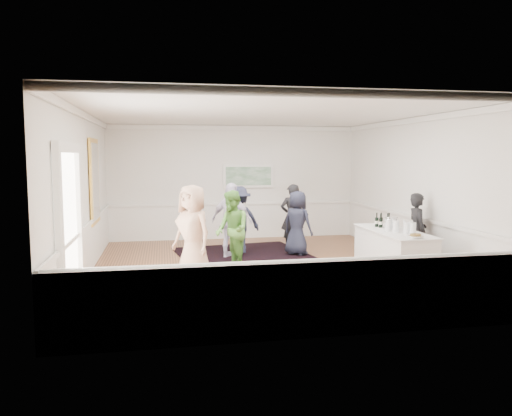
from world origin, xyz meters
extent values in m
plane|color=brown|center=(0.00, 0.00, 0.00)|extent=(8.00, 8.00, 0.00)
cube|color=white|center=(0.00, 0.00, 3.20)|extent=(7.00, 8.00, 0.02)
cube|color=white|center=(-3.50, 0.00, 1.60)|extent=(0.02, 8.00, 3.20)
cube|color=white|center=(3.50, 0.00, 1.60)|extent=(0.02, 8.00, 3.20)
cube|color=white|center=(0.00, 4.00, 1.60)|extent=(7.00, 0.02, 3.20)
cube|color=white|center=(0.00, -4.00, 1.60)|extent=(7.00, 0.02, 3.20)
cube|color=#F5BD48|center=(-3.46, 1.30, 1.80)|extent=(0.04, 1.25, 1.85)
cube|color=white|center=(-3.43, 1.30, 1.80)|extent=(0.01, 1.05, 1.65)
cube|color=white|center=(-3.43, -2.72, 1.20)|extent=(0.10, 0.14, 2.40)
cube|color=white|center=(-3.43, -1.08, 1.20)|extent=(0.10, 0.14, 2.40)
cube|color=white|center=(-3.43, -1.90, 2.48)|extent=(0.10, 1.78, 0.16)
cube|color=white|center=(-3.46, -1.90, 1.20)|extent=(0.02, 1.50, 2.40)
cube|color=white|center=(0.40, 3.95, 1.78)|extent=(1.44, 0.05, 0.66)
cube|color=#296D39|center=(0.40, 3.92, 1.78)|extent=(1.30, 0.01, 0.52)
cube|color=black|center=(-0.05, 1.00, 0.01)|extent=(3.52, 4.30, 0.02)
cube|color=white|center=(2.46, -0.97, 0.44)|extent=(0.77, 2.13, 0.87)
cube|color=white|center=(2.46, -0.97, 0.88)|extent=(0.83, 2.19, 0.02)
imported|color=black|center=(3.20, -0.53, 0.79)|extent=(0.45, 0.62, 1.59)
imported|color=tan|center=(-1.47, -0.73, 0.91)|extent=(1.01, 1.05, 1.82)
imported|color=#5FA642|center=(-0.61, 0.11, 0.82)|extent=(0.80, 0.93, 1.65)
imported|color=silver|center=(-0.45, 1.27, 0.87)|extent=(1.08, 0.93, 1.74)
imported|color=#212438|center=(-0.20, 1.81, 0.81)|extent=(1.15, 0.81, 1.62)
imported|color=black|center=(1.19, 2.07, 0.82)|extent=(0.60, 0.40, 1.65)
imported|color=#212438|center=(1.13, 1.32, 0.76)|extent=(0.86, 0.88, 1.53)
cylinder|color=#6BAD3E|center=(2.40, -1.17, 1.01)|extent=(0.12, 0.12, 0.24)
cylinder|color=#D03D51|center=(2.57, -1.27, 1.01)|extent=(0.12, 0.12, 0.24)
cylinder|color=#72BE44|center=(2.32, -1.01, 1.01)|extent=(0.12, 0.12, 0.24)
cylinder|color=beige|center=(2.60, -1.46, 1.01)|extent=(0.12, 0.12, 0.24)
cylinder|color=white|center=(2.53, -1.35, 1.01)|extent=(0.12, 0.12, 0.24)
cylinder|color=silver|center=(2.48, -0.77, 1.00)|extent=(0.26, 0.26, 0.25)
imported|color=white|center=(2.42, -1.89, 0.92)|extent=(0.27, 0.27, 0.07)
cylinder|color=olive|center=(2.42, -1.89, 0.94)|extent=(0.19, 0.19, 0.04)
camera|label=1|loc=(-2.00, -10.00, 2.35)|focal=35.00mm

